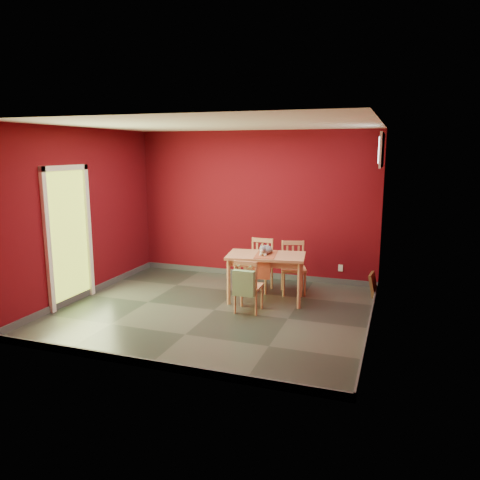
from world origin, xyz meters
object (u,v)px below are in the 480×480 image
(chair_far_left, at_px, (260,264))
(cat, at_px, (266,248))
(picture_frame, at_px, (373,284))
(dining_table, at_px, (266,260))
(chair_far_right, at_px, (293,267))
(tote_bag, at_px, (244,283))
(chair_near, at_px, (248,285))

(chair_far_left, xyz_separation_m, cat, (0.24, -0.50, 0.40))
(picture_frame, bearing_deg, dining_table, -152.09)
(dining_table, height_order, chair_far_left, chair_far_left)
(chair_far_left, relative_size, chair_far_right, 1.02)
(chair_far_right, xyz_separation_m, cat, (-0.33, -0.53, 0.40))
(dining_table, distance_m, tote_bag, 0.82)
(chair_far_left, height_order, picture_frame, chair_far_left)
(chair_far_left, distance_m, cat, 0.68)
(chair_far_right, relative_size, chair_near, 1.08)
(chair_far_left, distance_m, tote_bag, 1.34)
(chair_far_right, distance_m, picture_frame, 1.33)
(chair_far_left, distance_m, chair_far_right, 0.57)
(chair_near, bearing_deg, tote_bag, -89.11)
(cat, relative_size, picture_frame, 1.00)
(chair_far_right, relative_size, cat, 2.26)
(tote_bag, bearing_deg, chair_far_right, 73.14)
(chair_far_left, distance_m, chair_near, 1.14)
(chair_far_left, height_order, tote_bag, chair_far_left)
(dining_table, relative_size, chair_near, 1.61)
(dining_table, xyz_separation_m, cat, (-0.02, 0.03, 0.19))
(dining_table, bearing_deg, picture_frame, 27.91)
(cat, bearing_deg, picture_frame, 37.69)
(dining_table, height_order, cat, cat)
(chair_far_left, bearing_deg, dining_table, -63.98)
(chair_near, bearing_deg, chair_far_right, 70.27)
(chair_far_left, bearing_deg, tote_bag, -83.12)
(dining_table, xyz_separation_m, chair_far_left, (-0.26, 0.53, -0.21))
(chair_far_left, height_order, cat, cat)
(tote_bag, bearing_deg, chair_near, 90.89)
(picture_frame, bearing_deg, cat, -153.27)
(dining_table, relative_size, cat, 3.38)
(chair_far_left, relative_size, cat, 2.30)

